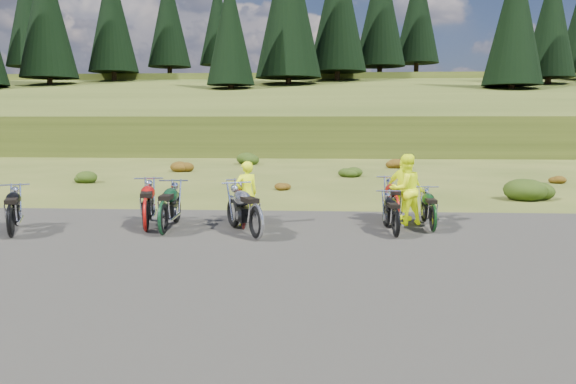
# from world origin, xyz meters

# --- Properties ---
(ground) EXTENTS (300.00, 300.00, 0.00)m
(ground) POSITION_xyz_m (0.00, 0.00, 0.00)
(ground) COLOR #3B4918
(ground) RESTS_ON ground
(gravel_pad) EXTENTS (20.00, 12.00, 0.04)m
(gravel_pad) POSITION_xyz_m (0.00, -2.00, 0.00)
(gravel_pad) COLOR black
(gravel_pad) RESTS_ON ground
(hill_slope) EXTENTS (300.00, 45.97, 9.37)m
(hill_slope) POSITION_xyz_m (0.00, 50.00, 0.00)
(hill_slope) COLOR #344316
(hill_slope) RESTS_ON ground
(hill_plateau) EXTENTS (300.00, 90.00, 9.17)m
(hill_plateau) POSITION_xyz_m (0.00, 110.00, 0.00)
(hill_plateau) COLOR #344316
(hill_plateau) RESTS_ON ground
(conifer_15) EXTENTS (7.92, 7.92, 20.00)m
(conifer_15) POSITION_xyz_m (-45.00, 76.00, 20.16)
(conifer_15) COLOR black
(conifer_15) RESTS_ON ground
(conifer_17) EXTENTS (7.04, 7.04, 18.00)m
(conifer_17) POSITION_xyz_m (-33.00, 57.00, 15.97)
(conifer_17) COLOR black
(conifer_17) RESTS_ON ground
(conifer_18) EXTENTS (6.60, 6.60, 17.00)m
(conifer_18) POSITION_xyz_m (-27.00, 63.00, 16.66)
(conifer_18) COLOR black
(conifer_18) RESTS_ON ground
(conifer_19) EXTENTS (6.16, 6.16, 16.00)m
(conifer_19) POSITION_xyz_m (-21.00, 69.00, 17.36)
(conifer_19) COLOR black
(conifer_19) RESTS_ON ground
(conifer_20) EXTENTS (5.72, 5.72, 15.00)m
(conifer_20) POSITION_xyz_m (-15.00, 75.00, 17.65)
(conifer_20) COLOR black
(conifer_20) RESTS_ON ground
(conifer_21) EXTENTS (5.28, 5.28, 14.00)m
(conifer_21) POSITION_xyz_m (-9.00, 50.00, 12.56)
(conifer_21) COLOR black
(conifer_21) RESTS_ON ground
(conifer_22) EXTENTS (7.92, 7.92, 20.00)m
(conifer_22) POSITION_xyz_m (-3.00, 56.00, 16.77)
(conifer_22) COLOR black
(conifer_22) RESTS_ON ground
(conifer_23) EXTENTS (7.48, 7.48, 19.00)m
(conifer_23) POSITION_xyz_m (3.00, 62.00, 17.47)
(conifer_23) COLOR black
(conifer_23) RESTS_ON ground
(conifer_24) EXTENTS (7.04, 7.04, 18.00)m
(conifer_24) POSITION_xyz_m (9.00, 68.00, 18.16)
(conifer_24) COLOR black
(conifer_24) RESTS_ON ground
(conifer_25) EXTENTS (6.60, 6.60, 17.00)m
(conifer_25) POSITION_xyz_m (15.00, 74.00, 18.66)
(conifer_25) COLOR black
(conifer_25) RESTS_ON ground
(conifer_26) EXTENTS (6.16, 6.16, 16.00)m
(conifer_26) POSITION_xyz_m (21.00, 49.00, 13.37)
(conifer_26) COLOR black
(conifer_26) RESTS_ON ground
(conifer_27) EXTENTS (5.72, 5.72, 15.00)m
(conifer_27) POSITION_xyz_m (27.00, 55.00, 14.06)
(conifer_27) COLOR black
(conifer_27) RESTS_ON ground
(shrub_1) EXTENTS (1.03, 1.03, 0.61)m
(shrub_1) POSITION_xyz_m (-9.10, 11.30, 0.31)
(shrub_1) COLOR #20390E
(shrub_1) RESTS_ON ground
(shrub_2) EXTENTS (1.30, 1.30, 0.77)m
(shrub_2) POSITION_xyz_m (-6.20, 16.60, 0.38)
(shrub_2) COLOR #67300C
(shrub_2) RESTS_ON ground
(shrub_3) EXTENTS (1.56, 1.56, 0.92)m
(shrub_3) POSITION_xyz_m (-3.30, 21.90, 0.46)
(shrub_3) COLOR #20390E
(shrub_3) RESTS_ON ground
(shrub_4) EXTENTS (0.77, 0.77, 0.45)m
(shrub_4) POSITION_xyz_m (-0.40, 9.20, 0.23)
(shrub_4) COLOR #67300C
(shrub_4) RESTS_ON ground
(shrub_5) EXTENTS (1.03, 1.03, 0.61)m
(shrub_5) POSITION_xyz_m (2.50, 14.50, 0.31)
(shrub_5) COLOR #20390E
(shrub_5) RESTS_ON ground
(shrub_6) EXTENTS (1.30, 1.30, 0.77)m
(shrub_6) POSITION_xyz_m (5.40, 19.80, 0.38)
(shrub_6) COLOR #67300C
(shrub_6) RESTS_ON ground
(shrub_7) EXTENTS (1.56, 1.56, 0.92)m
(shrub_7) POSITION_xyz_m (8.30, 7.10, 0.46)
(shrub_7) COLOR #20390E
(shrub_7) RESTS_ON ground
(shrub_8) EXTENTS (0.77, 0.77, 0.45)m
(shrub_8) POSITION_xyz_m (11.20, 12.40, 0.23)
(shrub_8) COLOR #67300C
(shrub_8) RESTS_ON ground
(motorcycle_0) EXTENTS (1.53, 2.26, 1.13)m
(motorcycle_0) POSITION_xyz_m (-5.81, -0.24, 0.00)
(motorcycle_0) COLOR black
(motorcycle_0) RESTS_ON ground
(motorcycle_1) EXTENTS (1.28, 2.41, 1.20)m
(motorcycle_1) POSITION_xyz_m (-2.97, 0.63, 0.00)
(motorcycle_1) COLOR #9C0E0B
(motorcycle_1) RESTS_ON ground
(motorcycle_2) EXTENTS (0.89, 2.31, 1.19)m
(motorcycle_2) POSITION_xyz_m (-2.44, 0.24, 0.00)
(motorcycle_2) COLOR black
(motorcycle_2) RESTS_ON ground
(motorcycle_3) EXTENTS (1.76, 2.38, 1.20)m
(motorcycle_3) POSITION_xyz_m (-0.23, -0.11, 0.00)
(motorcycle_3) COLOR #99999D
(motorcycle_3) RESTS_ON ground
(motorcycle_4) EXTENTS (1.17, 2.29, 1.14)m
(motorcycle_4) POSITION_xyz_m (-0.69, 1.06, 0.00)
(motorcycle_4) COLOR #490D0C
(motorcycle_4) RESTS_ON ground
(motorcycle_5) EXTENTS (0.75, 1.91, 0.98)m
(motorcycle_5) POSITION_xyz_m (2.91, 0.32, 0.00)
(motorcycle_5) COLOR black
(motorcycle_5) RESTS_ON ground
(motorcycle_6) EXTENTS (0.78, 2.26, 1.18)m
(motorcycle_6) POSITION_xyz_m (3.07, 1.62, 0.00)
(motorcycle_6) COLOR #97140B
(motorcycle_6) RESTS_ON ground
(motorcycle_7) EXTENTS (0.66, 1.92, 1.00)m
(motorcycle_7) POSITION_xyz_m (3.87, 1.01, 0.00)
(motorcycle_7) COLOR black
(motorcycle_7) RESTS_ON ground
(person_middle) EXTENTS (0.71, 0.63, 1.63)m
(person_middle) POSITION_xyz_m (-0.68, 1.62, 0.82)
(person_middle) COLOR #E9FE0D
(person_middle) RESTS_ON ground
(person_right_a) EXTENTS (1.09, 1.00, 1.80)m
(person_right_a) POSITION_xyz_m (3.33, 1.98, 0.90)
(person_right_a) COLOR #E9FE0D
(person_right_a) RESTS_ON ground
(person_right_b) EXTENTS (1.06, 0.87, 1.69)m
(person_right_b) POSITION_xyz_m (3.40, 2.58, 0.85)
(person_right_b) COLOR #E9FE0D
(person_right_b) RESTS_ON ground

